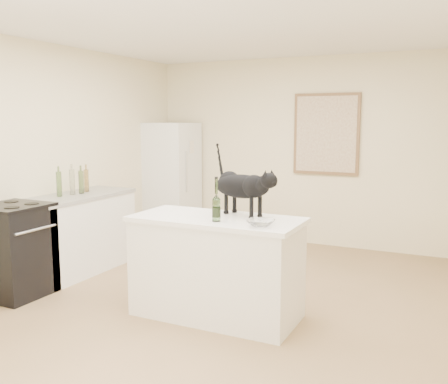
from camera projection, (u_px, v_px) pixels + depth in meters
floor at (217, 306)px, 4.71m from camera, size 5.50×5.50×0.00m
ceiling at (216, 20)px, 4.34m from camera, size 5.50×5.50×0.00m
wall_back at (305, 152)px, 6.97m from camera, size 4.50×0.00×4.50m
wall_left at (34, 160)px, 5.50m from camera, size 0.00×5.50×5.50m
island_base at (216, 269)px, 4.43m from camera, size 1.44×0.67×0.86m
island_top at (216, 219)px, 4.36m from camera, size 1.50×0.70×0.04m
left_cabinets at (78, 235)px, 5.76m from camera, size 0.60×1.40×0.86m
left_countertop at (76, 196)px, 5.70m from camera, size 0.62×1.44×0.04m
stove at (14, 251)px, 4.96m from camera, size 0.60×0.60×0.90m
fridge at (171, 180)px, 7.53m from camera, size 0.68×0.68×1.70m
artwork_frame at (326, 134)px, 6.78m from camera, size 0.90×0.03×1.10m
artwork_canvas at (326, 134)px, 6.76m from camera, size 0.82×0.00×1.02m
black_cat at (242, 190)px, 4.41m from camera, size 0.69×0.46×0.47m
wine_bottle at (216, 202)px, 4.17m from camera, size 0.08×0.08×0.33m
glass_bowl at (261, 223)px, 3.99m from camera, size 0.24×0.24×0.05m
fridge_paper at (192, 147)px, 7.32m from camera, size 0.02×0.14×0.19m
counter_bottle_cluster at (74, 182)px, 5.69m from camera, size 0.12×0.48×0.29m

